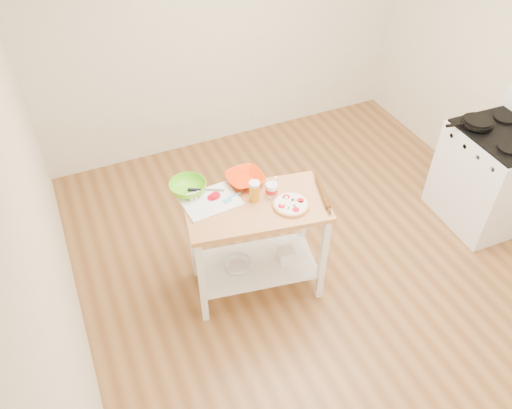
{
  "coord_description": "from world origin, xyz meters",
  "views": [
    {
      "loc": [
        -1.7,
        -2.33,
        3.3
      ],
      "look_at": [
        -0.59,
        0.15,
        0.85
      ],
      "focal_mm": 35.0,
      "sensor_mm": 36.0,
      "label": 1
    }
  ],
  "objects_px": {
    "gas_stove": "(489,177)",
    "shelf_glass_bowl": "(238,265)",
    "yogurt_tub": "(271,190)",
    "rolling_pin": "(323,193)",
    "skillet": "(477,122)",
    "cutting_board": "(210,200)",
    "beer_pint": "(254,191)",
    "orange_bowl": "(245,179)",
    "spatula": "(231,198)",
    "green_bowl": "(188,187)",
    "prep_island": "(256,230)",
    "shelf_bin": "(286,255)",
    "pizza": "(291,204)",
    "knife": "(201,190)"
  },
  "relations": [
    {
      "from": "prep_island",
      "to": "shelf_bin",
      "type": "xyz_separation_m",
      "value": [
        0.24,
        -0.06,
        -0.32
      ]
    },
    {
      "from": "gas_stove",
      "to": "cutting_board",
      "type": "bearing_deg",
      "value": 176.64
    },
    {
      "from": "prep_island",
      "to": "beer_pint",
      "type": "relative_size",
      "value": 6.87
    },
    {
      "from": "gas_stove",
      "to": "shelf_glass_bowl",
      "type": "xyz_separation_m",
      "value": [
        -2.42,
        0.11,
        -0.18
      ]
    },
    {
      "from": "cutting_board",
      "to": "spatula",
      "type": "relative_size",
      "value": 2.83
    },
    {
      "from": "gas_stove",
      "to": "prep_island",
      "type": "bearing_deg",
      "value": -179.85
    },
    {
      "from": "cutting_board",
      "to": "knife",
      "type": "relative_size",
      "value": 1.66
    },
    {
      "from": "pizza",
      "to": "green_bowl",
      "type": "relative_size",
      "value": 0.97
    },
    {
      "from": "spatula",
      "to": "green_bowl",
      "type": "height_order",
      "value": "green_bowl"
    },
    {
      "from": "pizza",
      "to": "knife",
      "type": "bearing_deg",
      "value": 142.49
    },
    {
      "from": "pizza",
      "to": "rolling_pin",
      "type": "bearing_deg",
      "value": 2.62
    },
    {
      "from": "skillet",
      "to": "knife",
      "type": "distance_m",
      "value": 2.44
    },
    {
      "from": "green_bowl",
      "to": "beer_pint",
      "type": "relative_size",
      "value": 1.7
    },
    {
      "from": "gas_stove",
      "to": "spatula",
      "type": "bearing_deg",
      "value": 177.3
    },
    {
      "from": "knife",
      "to": "shelf_bin",
      "type": "relative_size",
      "value": 2.12
    },
    {
      "from": "cutting_board",
      "to": "rolling_pin",
      "type": "distance_m",
      "value": 0.82
    },
    {
      "from": "skillet",
      "to": "beer_pint",
      "type": "relative_size",
      "value": 2.64
    },
    {
      "from": "pizza",
      "to": "green_bowl",
      "type": "xyz_separation_m",
      "value": [
        -0.62,
        0.45,
        0.03
      ]
    },
    {
      "from": "orange_bowl",
      "to": "beer_pint",
      "type": "relative_size",
      "value": 1.74
    },
    {
      "from": "spatula",
      "to": "green_bowl",
      "type": "bearing_deg",
      "value": 135.02
    },
    {
      "from": "gas_stove",
      "to": "beer_pint",
      "type": "height_order",
      "value": "gas_stove"
    },
    {
      "from": "orange_bowl",
      "to": "rolling_pin",
      "type": "xyz_separation_m",
      "value": [
        0.46,
        -0.37,
        -0.01
      ]
    },
    {
      "from": "cutting_board",
      "to": "beer_pint",
      "type": "relative_size",
      "value": 2.62
    },
    {
      "from": "gas_stove",
      "to": "skillet",
      "type": "xyz_separation_m",
      "value": [
        -0.16,
        0.2,
        0.5
      ]
    },
    {
      "from": "prep_island",
      "to": "shelf_bin",
      "type": "bearing_deg",
      "value": -15.14
    },
    {
      "from": "skillet",
      "to": "shelf_glass_bowl",
      "type": "relative_size",
      "value": 1.91
    },
    {
      "from": "pizza",
      "to": "beer_pint",
      "type": "distance_m",
      "value": 0.28
    },
    {
      "from": "rolling_pin",
      "to": "shelf_glass_bowl",
      "type": "xyz_separation_m",
      "value": [
        -0.64,
        0.12,
        -0.62
      ]
    },
    {
      "from": "knife",
      "to": "shelf_bin",
      "type": "xyz_separation_m",
      "value": [
        0.55,
        -0.36,
        -0.6
      ]
    },
    {
      "from": "green_bowl",
      "to": "beer_pint",
      "type": "bearing_deg",
      "value": -34.21
    },
    {
      "from": "knife",
      "to": "shelf_bin",
      "type": "bearing_deg",
      "value": -5.06
    },
    {
      "from": "yogurt_tub",
      "to": "rolling_pin",
      "type": "relative_size",
      "value": 0.57
    },
    {
      "from": "green_bowl",
      "to": "rolling_pin",
      "type": "height_order",
      "value": "green_bowl"
    },
    {
      "from": "skillet",
      "to": "shelf_glass_bowl",
      "type": "distance_m",
      "value": 2.37
    },
    {
      "from": "gas_stove",
      "to": "knife",
      "type": "height_order",
      "value": "gas_stove"
    },
    {
      "from": "orange_bowl",
      "to": "beer_pint",
      "type": "distance_m",
      "value": 0.22
    },
    {
      "from": "prep_island",
      "to": "gas_stove",
      "type": "xyz_separation_m",
      "value": [
        2.27,
        -0.09,
        -0.17
      ]
    },
    {
      "from": "spatula",
      "to": "rolling_pin",
      "type": "distance_m",
      "value": 0.67
    },
    {
      "from": "green_bowl",
      "to": "skillet",
      "type": "bearing_deg",
      "value": -5.01
    },
    {
      "from": "cutting_board",
      "to": "shelf_bin",
      "type": "distance_m",
      "value": 0.82
    },
    {
      "from": "skillet",
      "to": "pizza",
      "type": "distance_m",
      "value": 1.91
    },
    {
      "from": "knife",
      "to": "shelf_glass_bowl",
      "type": "bearing_deg",
      "value": -31.38
    },
    {
      "from": "orange_bowl",
      "to": "shelf_bin",
      "type": "distance_m",
      "value": 0.73
    },
    {
      "from": "cutting_board",
      "to": "green_bowl",
      "type": "xyz_separation_m",
      "value": [
        -0.11,
        0.16,
        0.03
      ]
    },
    {
      "from": "pizza",
      "to": "beer_pint",
      "type": "xyz_separation_m",
      "value": [
        -0.21,
        0.17,
        0.07
      ]
    },
    {
      "from": "green_bowl",
      "to": "gas_stove",
      "type": "bearing_deg",
      "value": -8.9
    },
    {
      "from": "green_bowl",
      "to": "yogurt_tub",
      "type": "relative_size",
      "value": 1.44
    },
    {
      "from": "spatula",
      "to": "shelf_glass_bowl",
      "type": "xyz_separation_m",
      "value": [
        -0.01,
        -0.11,
        -0.62
      ]
    },
    {
      "from": "prep_island",
      "to": "yogurt_tub",
      "type": "height_order",
      "value": "yogurt_tub"
    },
    {
      "from": "prep_island",
      "to": "cutting_board",
      "type": "height_order",
      "value": "cutting_board"
    }
  ]
}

